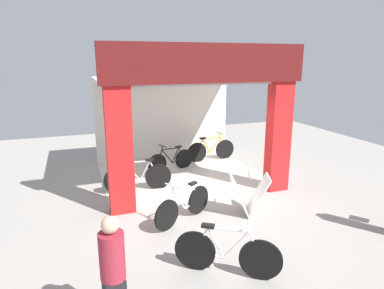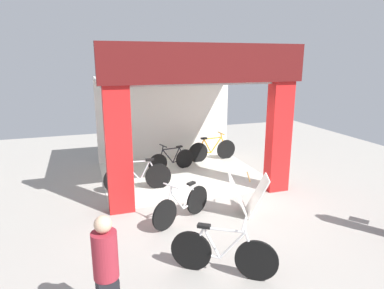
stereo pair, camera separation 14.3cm
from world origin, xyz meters
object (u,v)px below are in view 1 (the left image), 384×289
Objects in this scene: sandwich_board_sign at (249,195)px; pedestrian_1 at (113,276)px; bicycle_parked_0 at (184,205)px; bicycle_inside_1 at (138,177)px; bicycle_inside_2 at (211,150)px; bicycle_parked_1 at (227,253)px; bicycle_inside_0 at (171,160)px.

pedestrian_1 is (-3.18, -2.42, 0.37)m from sandwich_board_sign.
bicycle_parked_0 is 1.47m from sandwich_board_sign.
bicycle_inside_1 is 1.73× the size of sandwich_board_sign.
bicycle_inside_2 is at bearing 58.31° from pedestrian_1.
bicycle_inside_2 is 7.53m from pedestrian_1.
bicycle_parked_0 is 0.99× the size of bicycle_parked_1.
pedestrian_1 reaches higher than bicycle_inside_1.
bicycle_inside_0 is at bearing 45.81° from bicycle_inside_1.
bicycle_parked_1 is (0.08, -1.94, 0.02)m from bicycle_parked_0.
bicycle_inside_2 is 1.18× the size of bicycle_parked_1.
bicycle_inside_0 is 0.94× the size of pedestrian_1.
bicycle_inside_2 reaches higher than bicycle_inside_0.
bicycle_parked_1 is (0.66, -3.90, -0.01)m from bicycle_inside_1.
pedestrian_1 reaches higher than bicycle_parked_1.
pedestrian_1 is (-3.95, -6.40, 0.44)m from bicycle_inside_2.
bicycle_parked_0 is 0.89× the size of pedestrian_1.
pedestrian_1 is at bearing -123.93° from bicycle_parked_0.
bicycle_parked_0 is at bearing -120.13° from bicycle_inside_2.
bicycle_parked_0 is at bearing -73.58° from bicycle_inside_1.
sandwich_board_sign is 4.01m from pedestrian_1.
bicycle_parked_0 is (-0.66, -3.24, 0.02)m from bicycle_inside_0.
bicycle_parked_1 reaches higher than bicycle_parked_0.
pedestrian_1 reaches higher than bicycle_parked_0.
bicycle_inside_0 is 0.88× the size of bicycle_inside_2.
pedestrian_1 is (-2.39, -5.81, 0.48)m from bicycle_inside_0.
bicycle_parked_1 is at bearing -80.45° from bicycle_inside_1.
bicycle_inside_2 reaches higher than bicycle_parked_0.
bicycle_inside_0 is at bearing 78.46° from bicycle_parked_0.
bicycle_parked_1 is at bearing -96.45° from bicycle_inside_0.
bicycle_inside_1 is at bearing 99.55° from bicycle_parked_1.
bicycle_inside_0 is 1.78m from bicycle_inside_1.
pedestrian_1 reaches higher than bicycle_inside_2.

